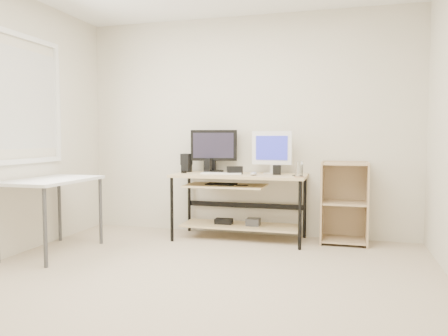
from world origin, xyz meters
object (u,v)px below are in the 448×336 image
object	(u,v)px
shelf_unit	(344,202)
audio_controller	(208,166)
side_table	(52,187)
white_imac	(272,149)
desk	(237,193)
black_monitor	(214,148)

from	to	relation	value
shelf_unit	audio_controller	bearing A→B (deg)	-176.95
side_table	white_imac	size ratio (longest dim) A/B	2.05
desk	shelf_unit	distance (m)	1.19
black_monitor	desk	bearing A→B (deg)	-40.98
desk	black_monitor	size ratio (longest dim) A/B	2.73
white_imac	desk	bearing A→B (deg)	-154.64
black_monitor	audio_controller	size ratio (longest dim) A/B	3.21
desk	side_table	xyz separation A→B (m)	(-1.65, -1.06, 0.13)
side_table	white_imac	bearing A→B (deg)	31.11
desk	side_table	bearing A→B (deg)	-147.35
shelf_unit	audio_controller	world-z (taller)	audio_controller
audio_controller	desk	bearing A→B (deg)	3.96
white_imac	audio_controller	world-z (taller)	white_imac
black_monitor	side_table	bearing A→B (deg)	-148.72
shelf_unit	side_table	bearing A→B (deg)	-156.67
audio_controller	white_imac	bearing A→B (deg)	21.93
desk	shelf_unit	bearing A→B (deg)	7.77
shelf_unit	audio_controller	size ratio (longest dim) A/B	5.26
white_imac	audio_controller	size ratio (longest dim) A/B	2.85
desk	audio_controller	xyz separation A→B (m)	(-0.38, 0.08, 0.30)
audio_controller	shelf_unit	bearing A→B (deg)	18.68
shelf_unit	black_monitor	bearing A→B (deg)	179.09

